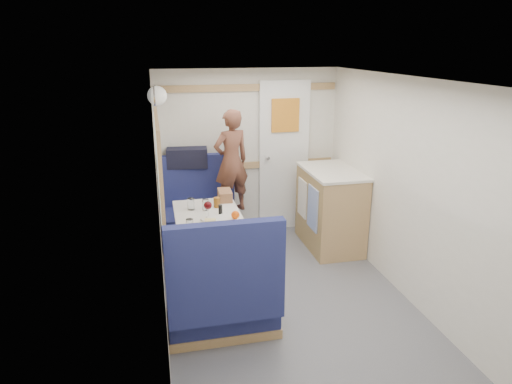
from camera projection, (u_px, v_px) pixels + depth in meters
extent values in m
plane|color=#515156|center=(304.00, 331.00, 3.77)|extent=(4.50, 4.50, 0.00)
plane|color=silver|center=(313.00, 83.00, 3.15)|extent=(4.50, 4.50, 0.00)
cube|color=silver|center=(248.00, 153.00, 5.55)|extent=(2.20, 0.02, 2.00)
cube|color=silver|center=(161.00, 231.00, 3.23)|extent=(0.02, 4.50, 2.00)
cube|color=silver|center=(437.00, 207.00, 3.69)|extent=(0.02, 4.50, 2.00)
cube|color=olive|center=(248.00, 165.00, 5.57)|extent=(2.15, 0.02, 0.08)
cube|color=olive|center=(248.00, 88.00, 5.29)|extent=(2.15, 0.02, 0.08)
cube|color=#ABB297|center=(158.00, 162.00, 4.08)|extent=(0.04, 1.30, 0.72)
cube|color=white|center=(284.00, 157.00, 5.63)|extent=(0.62, 0.04, 1.86)
cube|color=orange|center=(285.00, 115.00, 5.45)|extent=(0.34, 0.03, 0.40)
cylinder|color=silver|center=(268.00, 157.00, 5.54)|extent=(0.04, 0.10, 0.04)
cube|color=white|center=(208.00, 216.00, 4.34)|extent=(0.62, 0.92, 0.04)
cylinder|color=silver|center=(209.00, 249.00, 4.45)|extent=(0.08, 0.08, 0.66)
cylinder|color=silver|center=(210.00, 280.00, 4.55)|extent=(0.36, 0.36, 0.03)
cube|color=navy|center=(201.00, 230.00, 5.23)|extent=(0.88, 0.50, 0.45)
cube|color=navy|center=(197.00, 188.00, 5.36)|extent=(0.88, 0.10, 0.80)
cube|color=olive|center=(201.00, 245.00, 5.29)|extent=(0.90, 0.52, 0.08)
cube|color=navy|center=(222.00, 304.00, 3.75)|extent=(0.88, 0.50, 0.45)
cube|color=navy|center=(226.00, 273.00, 3.36)|extent=(0.88, 0.10, 0.80)
cube|color=olive|center=(222.00, 323.00, 3.80)|extent=(0.90, 0.52, 0.08)
cube|color=olive|center=(196.00, 168.00, 5.33)|extent=(0.90, 0.14, 0.04)
sphere|color=white|center=(157.00, 96.00, 4.73)|extent=(0.20, 0.20, 0.20)
cube|color=olive|center=(330.00, 209.00, 5.24)|extent=(0.54, 0.90, 0.90)
cube|color=silver|center=(332.00, 171.00, 5.10)|extent=(0.56, 0.92, 0.03)
cube|color=#5972B2|center=(313.00, 208.00, 4.98)|extent=(0.01, 0.30, 0.48)
cube|color=silver|center=(302.00, 198.00, 5.32)|extent=(0.01, 0.28, 0.44)
imported|color=brown|center=(231.00, 161.00, 5.04)|extent=(0.49, 0.40, 1.15)
cube|color=black|center=(187.00, 158.00, 5.27)|extent=(0.48, 0.26, 0.22)
cube|color=white|center=(222.00, 222.00, 4.11)|extent=(0.37, 0.41, 0.02)
sphere|color=orange|center=(235.00, 215.00, 4.15)|extent=(0.08, 0.08, 0.08)
cube|color=#E9CC86|center=(210.00, 221.00, 4.06)|extent=(0.10, 0.07, 0.03)
cylinder|color=white|center=(208.00, 218.00, 4.22)|extent=(0.06, 0.06, 0.01)
cylinder|color=white|center=(208.00, 213.00, 4.20)|extent=(0.01, 0.01, 0.10)
sphere|color=#41070A|center=(208.00, 205.00, 4.18)|extent=(0.08, 0.08, 0.08)
cylinder|color=silver|center=(190.00, 225.00, 3.93)|extent=(0.07, 0.07, 0.11)
cylinder|color=white|center=(191.00, 204.00, 4.44)|extent=(0.07, 0.07, 0.11)
cylinder|color=white|center=(206.00, 205.00, 4.43)|extent=(0.07, 0.07, 0.11)
cylinder|color=brown|center=(217.00, 202.00, 4.51)|extent=(0.06, 0.06, 0.10)
cylinder|color=black|center=(220.00, 210.00, 4.30)|extent=(0.04, 0.04, 0.10)
cube|color=brown|center=(225.00, 195.00, 4.72)|extent=(0.14, 0.25, 0.10)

